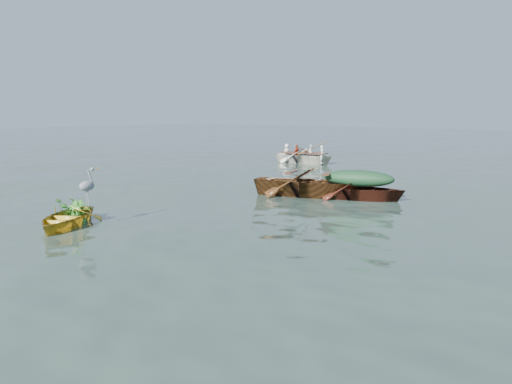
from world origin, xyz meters
The scene contains 11 objects.
ground centered at (0.00, 0.00, 0.00)m, with size 140.00×140.00×0.00m, color #33483C.
yellow_dinghy centered at (-1.71, -2.61, 0.00)m, with size 1.24×2.86×0.75m, color gold.
green_tarp_boat centered at (2.13, 5.00, 0.00)m, with size 1.23×3.96×0.90m, color #481D10.
open_wooden_boat centered at (0.65, 4.56, 0.00)m, with size 1.57×5.05×1.22m, color #563115.
rowed_boat centered at (-4.97, 13.13, 0.00)m, with size 1.33×4.43×1.06m, color white.
green_tarp_cover centered at (2.13, 5.00, 0.71)m, with size 0.68×2.18×0.52m, color #193D1E.
thwart_benches centered at (0.65, 4.56, 0.63)m, with size 0.94×2.52×0.04m, color #452110, non-canonical shape.
heron centered at (-1.29, -2.26, 0.84)m, with size 0.28×0.40×0.92m, color gray, non-canonical shape.
dinghy_weeds centered at (-2.00, -2.14, 0.68)m, with size 0.70×0.90×0.60m, color #1D721E.
rowers centered at (-4.97, 13.13, 0.91)m, with size 1.20×3.10×0.76m, color white.
oars centered at (-4.97, 13.13, 0.56)m, with size 2.60×0.60×0.06m, color olive, non-canonical shape.
Camera 1 is at (8.95, -8.99, 2.72)m, focal length 35.00 mm.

